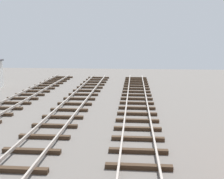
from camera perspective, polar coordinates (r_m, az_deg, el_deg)
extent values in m
cube|color=#38281C|center=(10.51, 5.60, -15.77)|extent=(2.50, 0.24, 0.18)
cube|color=#38281C|center=(11.82, 5.50, -12.66)|extent=(2.50, 0.24, 0.18)
cube|color=#38281C|center=(13.16, 5.42, -10.18)|extent=(2.50, 0.24, 0.18)
cube|color=#38281C|center=(14.51, 5.36, -8.16)|extent=(2.50, 0.24, 0.18)
cube|color=#38281C|center=(15.88, 5.31, -6.49)|extent=(2.50, 0.24, 0.18)
cube|color=#38281C|center=(17.26, 5.26, -5.08)|extent=(2.50, 0.24, 0.18)
cube|color=#38281C|center=(18.66, 5.23, -3.88)|extent=(2.50, 0.24, 0.18)
cube|color=#38281C|center=(20.05, 5.19, -2.85)|extent=(2.50, 0.24, 0.18)
cube|color=#38281C|center=(21.46, 5.17, -1.95)|extent=(2.50, 0.24, 0.18)
cube|color=#38281C|center=(22.87, 5.14, -1.17)|extent=(2.50, 0.24, 0.18)
cube|color=#38281C|center=(24.28, 5.12, -0.47)|extent=(2.50, 0.24, 0.18)
cube|color=#38281C|center=(25.69, 5.10, 0.15)|extent=(2.50, 0.24, 0.18)
cube|color=#38281C|center=(27.11, 5.09, 0.70)|extent=(2.50, 0.24, 0.18)
cube|color=#38281C|center=(28.53, 5.07, 1.20)|extent=(2.50, 0.24, 0.18)
cube|color=#38281C|center=(29.95, 5.06, 1.65)|extent=(2.50, 0.24, 0.18)
cube|color=#38281C|center=(31.38, 5.05, 2.06)|extent=(2.50, 0.24, 0.18)
cube|color=#38281C|center=(32.80, 5.03, 2.44)|extent=(2.50, 0.24, 0.18)
cube|color=#38281C|center=(10.85, -19.71, -15.51)|extent=(2.50, 0.24, 0.18)
cube|color=#38281C|center=(12.25, -16.43, -12.20)|extent=(2.50, 0.24, 0.18)
cube|color=#38281C|center=(13.72, -13.90, -9.57)|extent=(2.50, 0.24, 0.18)
cube|color=#38281C|center=(15.23, -11.89, -7.43)|extent=(2.50, 0.24, 0.18)
cube|color=#38281C|center=(16.78, -10.26, -5.68)|extent=(2.50, 0.24, 0.18)
cube|color=#38281C|center=(18.34, -8.92, -4.22)|extent=(2.50, 0.24, 0.18)
cube|color=#38281C|center=(19.93, -7.79, -2.99)|extent=(2.50, 0.24, 0.18)
cube|color=#38281C|center=(21.53, -6.84, -1.94)|extent=(2.50, 0.24, 0.18)
cube|color=#38281C|center=(23.14, -6.01, -1.04)|extent=(2.50, 0.24, 0.18)
cube|color=#38281C|center=(24.76, -5.30, -0.25)|extent=(2.50, 0.24, 0.18)
cube|color=#38281C|center=(26.39, -4.67, 0.44)|extent=(2.50, 0.24, 0.18)
cube|color=#38281C|center=(28.03, -4.11, 1.04)|extent=(2.50, 0.24, 0.18)
cube|color=#38281C|center=(29.67, -3.62, 1.59)|extent=(2.50, 0.24, 0.18)
cube|color=#38281C|center=(31.31, -3.18, 2.07)|extent=(2.50, 0.24, 0.18)
cube|color=#38281C|center=(32.96, -2.78, 2.51)|extent=(2.50, 0.24, 0.18)
cube|color=#38281C|center=(19.94, -21.50, -3.64)|extent=(2.50, 0.24, 0.18)
cube|color=#38281C|center=(21.27, -19.72, -2.66)|extent=(2.50, 0.24, 0.18)
cube|color=#38281C|center=(22.62, -18.16, -1.79)|extent=(2.50, 0.24, 0.18)
cube|color=#38281C|center=(23.98, -16.78, -1.03)|extent=(2.50, 0.24, 0.18)
cube|color=#38281C|center=(25.37, -15.54, -0.34)|extent=(2.50, 0.24, 0.18)
cube|color=#38281C|center=(26.77, -14.44, 0.28)|extent=(2.50, 0.24, 0.18)
cube|color=#38281C|center=(28.18, -13.44, 0.83)|extent=(2.50, 0.24, 0.18)
cube|color=#38281C|center=(29.60, -12.54, 1.33)|extent=(2.50, 0.24, 0.18)
cube|color=#38281C|center=(31.03, -11.72, 1.78)|extent=(2.50, 0.24, 0.18)
cube|color=#38281C|center=(32.47, -10.98, 2.20)|extent=(2.50, 0.24, 0.18)
cube|color=#38281C|center=(33.91, -10.29, 2.58)|extent=(2.50, 0.24, 0.18)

